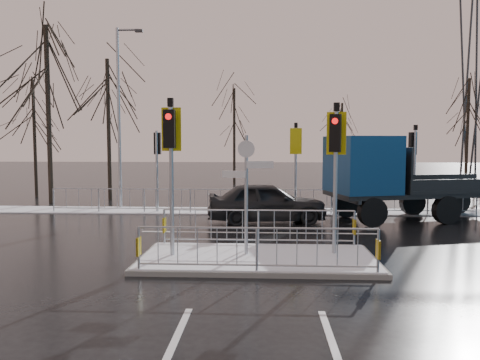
{
  "coord_description": "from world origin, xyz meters",
  "views": [
    {
      "loc": [
        0.16,
        -11.75,
        3.04
      ],
      "look_at": [
        -0.63,
        3.57,
        1.8
      ],
      "focal_mm": 35.0,
      "sensor_mm": 36.0,
      "label": 1
    }
  ],
  "objects_px": {
    "flatbed_truck": "(386,176)",
    "street_lamp_left": "(120,110)",
    "traffic_island": "(257,246)",
    "car_far_lane": "(267,202)"
  },
  "relations": [
    {
      "from": "traffic_island",
      "to": "flatbed_truck",
      "type": "height_order",
      "value": "traffic_island"
    },
    {
      "from": "traffic_island",
      "to": "street_lamp_left",
      "type": "distance_m",
      "value": 12.17
    },
    {
      "from": "flatbed_truck",
      "to": "street_lamp_left",
      "type": "bearing_deg",
      "value": 164.88
    },
    {
      "from": "car_far_lane",
      "to": "street_lamp_left",
      "type": "bearing_deg",
      "value": 54.23
    },
    {
      "from": "traffic_island",
      "to": "flatbed_truck",
      "type": "bearing_deg",
      "value": 53.03
    },
    {
      "from": "flatbed_truck",
      "to": "street_lamp_left",
      "type": "relative_size",
      "value": 0.91
    },
    {
      "from": "flatbed_truck",
      "to": "street_lamp_left",
      "type": "distance_m",
      "value": 11.99
    },
    {
      "from": "street_lamp_left",
      "to": "flatbed_truck",
      "type": "bearing_deg",
      "value": -15.12
    },
    {
      "from": "traffic_island",
      "to": "car_far_lane",
      "type": "bearing_deg",
      "value": 87.31
    },
    {
      "from": "traffic_island",
      "to": "flatbed_truck",
      "type": "relative_size",
      "value": 0.8
    }
  ]
}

